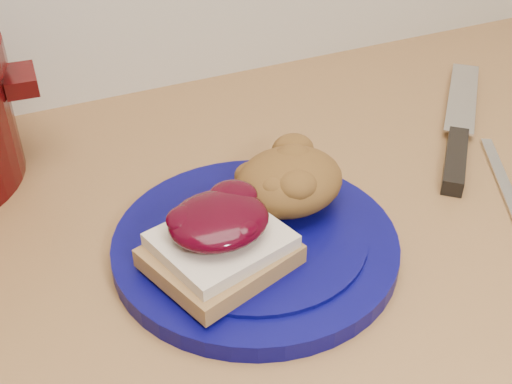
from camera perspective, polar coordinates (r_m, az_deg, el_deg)
name	(u,v)px	position (r m, az deg, el deg)	size (l,w,h in m)	color
plate	(255,244)	(0.57, -0.06, -4.67)	(0.25, 0.25, 0.02)	#06054A
sandwich	(220,239)	(0.52, -3.24, -4.20)	(0.13, 0.12, 0.05)	olive
stuffing_mound	(289,181)	(0.59, 2.99, 0.98)	(0.10, 0.09, 0.05)	brown
chef_knife	(458,141)	(0.76, 17.48, 4.36)	(0.23, 0.25, 0.02)	black
butter_knife	(502,177)	(0.72, 20.99, 1.23)	(0.15, 0.01, 0.00)	silver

